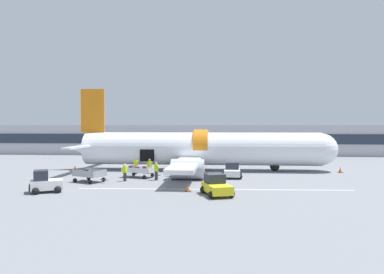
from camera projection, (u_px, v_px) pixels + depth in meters
name	position (u px, v px, depth m)	size (l,w,h in m)	color
ground_plane	(189.00, 177.00, 35.95)	(500.00, 500.00, 0.00)	slate
apron_marking_line	(214.00, 189.00, 28.76)	(23.11, 1.14, 0.01)	silver
terminal_strip	(203.00, 139.00, 68.62)	(107.31, 12.11, 5.60)	#B2B2B7
airplane	(198.00, 149.00, 41.53)	(32.58, 27.84, 9.97)	white
baggage_tug_lead	(232.00, 171.00, 35.35)	(2.15, 2.81, 1.56)	silver
baggage_tug_mid	(216.00, 186.00, 26.36)	(2.71, 3.61, 1.61)	yellow
baggage_tug_rear	(45.00, 183.00, 27.49)	(2.91, 2.68, 1.79)	white
baggage_cart_loading	(139.00, 171.00, 35.68)	(4.24, 2.72, 1.22)	silver
baggage_cart_queued	(89.00, 176.00, 32.58)	(3.78, 2.82, 1.18)	#999BA0
ground_crew_loader_a	(156.00, 171.00, 33.72)	(0.57, 0.57, 1.79)	#2D2D33
ground_crew_loader_b	(172.00, 168.00, 36.48)	(0.50, 0.50, 1.57)	#2D2D33
ground_crew_driver	(149.00, 166.00, 38.43)	(0.58, 0.42, 1.67)	black
ground_crew_supervisor	(125.00, 172.00, 33.12)	(0.55, 0.55, 1.71)	#2D2D33
ground_crew_helper	(183.00, 166.00, 38.22)	(0.60, 0.52, 1.74)	#1E2338
ground_crew_marshal	(136.00, 166.00, 38.38)	(0.60, 0.54, 1.76)	black
safety_cone_nose	(340.00, 170.00, 39.47)	(0.54, 0.54, 0.68)	black
safety_cone_engine_left	(188.00, 188.00, 27.80)	(0.50, 0.50, 0.58)	black
safety_cone_wingtip	(199.00, 175.00, 34.87)	(0.49, 0.49, 0.71)	black
safety_cone_tail	(75.00, 168.00, 41.13)	(0.50, 0.50, 0.65)	black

